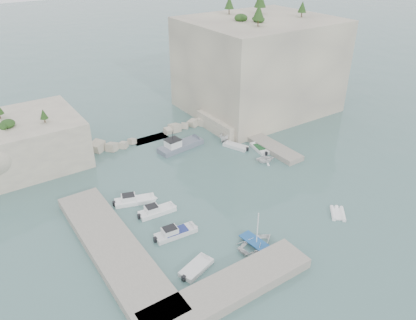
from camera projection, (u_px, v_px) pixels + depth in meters
ground at (234, 198)px, 53.07m from camera, size 400.00×400.00×0.00m
cliff_east at (258, 65)px, 76.77m from camera, size 26.00×22.00×17.00m
cliff_terrace at (231, 121)px, 71.82m from camera, size 8.00×10.00×2.50m
outcrop_west at (24, 142)px, 59.67m from camera, size 16.00×14.00×7.00m
quay_west at (114, 249)px, 43.78m from camera, size 5.00×24.00×1.10m
quay_south at (229, 289)px, 38.88m from camera, size 18.00×4.00×1.10m
ledge_east at (262, 142)px, 66.69m from camera, size 3.00×16.00×0.80m
breakwater at (150, 135)px, 68.15m from camera, size 28.00×3.00×1.40m
motorboat_d at (176, 235)px, 46.66m from camera, size 5.52×2.04×1.40m
motorboat_e at (196, 270)px, 41.84m from camera, size 4.51×2.95×0.70m
motorboat_a at (135, 202)px, 52.30m from camera, size 5.83×3.28×1.40m
motorboat_b at (157, 213)px, 50.30m from camera, size 5.13×2.01×1.40m
rowboat at (256, 246)px, 45.02m from camera, size 4.84×3.66×0.95m
inflatable_dinghy at (338, 215)px, 50.01m from camera, size 3.18×3.27×0.44m
tender_east_a at (265, 162)px, 61.51m from camera, size 3.75×3.52×1.59m
tender_east_b at (259, 150)px, 64.97m from camera, size 2.29×4.59×0.70m
tender_east_c at (236, 148)px, 65.67m from camera, size 3.05×4.72×0.70m
tender_east_d at (229, 139)px, 68.44m from camera, size 4.90×2.74×1.79m
work_boat at (181, 148)px, 65.49m from camera, size 8.68×3.53×2.20m
rowboat_mast at (258, 228)px, 43.76m from camera, size 0.10×0.10×4.20m
vegetation at (234, 15)px, 70.66m from camera, size 53.48×13.88×13.40m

